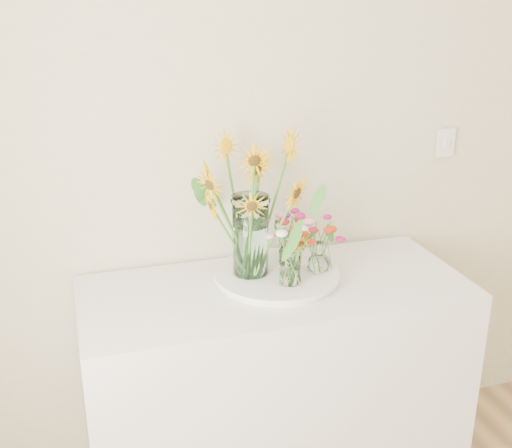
% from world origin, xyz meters
% --- Properties ---
extents(counter, '(1.40, 0.60, 0.90)m').
position_xyz_m(counter, '(-0.46, 1.93, 0.45)').
color(counter, white).
rests_on(counter, ground_plane).
extents(tray, '(0.44, 0.44, 0.02)m').
position_xyz_m(tray, '(-0.44, 1.98, 0.91)').
color(tray, white).
rests_on(tray, counter).
extents(mason_jar, '(0.14, 0.14, 0.30)m').
position_xyz_m(mason_jar, '(-0.53, 2.00, 1.08)').
color(mason_jar, '#CBFCF4').
rests_on(mason_jar, tray).
extents(sunflower_bouquet, '(0.71, 0.71, 0.54)m').
position_xyz_m(sunflower_bouquet, '(-0.53, 2.00, 1.20)').
color(sunflower_bouquet, '#F5B005').
rests_on(sunflower_bouquet, tray).
extents(small_vase_a, '(0.09, 0.09, 0.13)m').
position_xyz_m(small_vase_a, '(-0.42, 1.88, 0.99)').
color(small_vase_a, white).
rests_on(small_vase_a, tray).
extents(wildflower_posy_a, '(0.20, 0.20, 0.22)m').
position_xyz_m(wildflower_posy_a, '(-0.42, 1.88, 1.04)').
color(wildflower_posy_a, red).
rests_on(wildflower_posy_a, tray).
extents(small_vase_b, '(0.10, 0.10, 0.12)m').
position_xyz_m(small_vase_b, '(-0.28, 1.95, 0.98)').
color(small_vase_b, white).
rests_on(small_vase_b, tray).
extents(wildflower_posy_b, '(0.21, 0.21, 0.21)m').
position_xyz_m(wildflower_posy_b, '(-0.28, 1.95, 1.03)').
color(wildflower_posy_b, red).
rests_on(wildflower_posy_b, tray).
extents(small_vase_c, '(0.08, 0.08, 0.12)m').
position_xyz_m(small_vase_c, '(-0.37, 2.04, 0.99)').
color(small_vase_c, white).
rests_on(small_vase_c, tray).
extents(wildflower_posy_c, '(0.17, 0.17, 0.21)m').
position_xyz_m(wildflower_posy_c, '(-0.37, 2.04, 1.03)').
color(wildflower_posy_c, red).
rests_on(wildflower_posy_c, tray).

